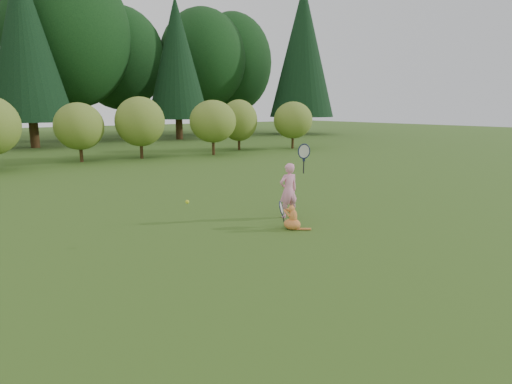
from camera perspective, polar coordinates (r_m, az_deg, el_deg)
ground at (r=7.80m, az=2.37°, el=-6.14°), size 100.00×100.00×0.00m
shrub_row at (r=19.36m, az=-22.99°, el=7.61°), size 28.00×3.00×2.80m
woodland_backdrop at (r=29.59m, az=-29.05°, el=19.97°), size 48.00×10.00×15.00m
child at (r=9.13m, az=4.42°, el=0.39°), size 0.66×0.39×1.76m
cat at (r=8.32m, az=4.80°, el=-3.27°), size 0.46×0.71×0.66m
tennis_ball at (r=7.47m, az=-9.15°, el=-1.30°), size 0.07×0.07×0.07m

